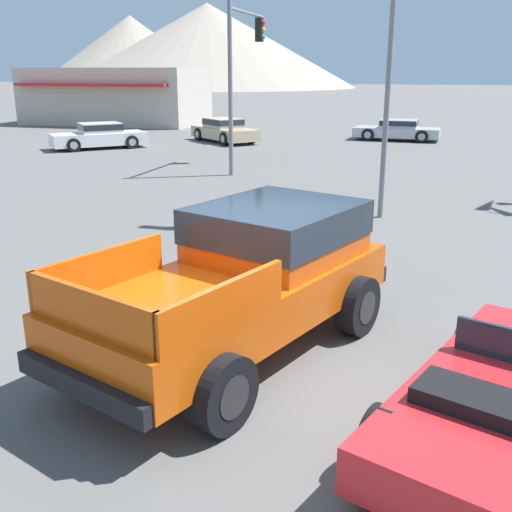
# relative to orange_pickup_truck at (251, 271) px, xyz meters

# --- Properties ---
(ground_plane) EXTENTS (320.00, 320.00, 0.00)m
(ground_plane) POSITION_rel_orange_pickup_truck_xyz_m (0.08, -0.30, -1.08)
(ground_plane) COLOR #5B5956
(orange_pickup_truck) EXTENTS (3.66, 5.59, 1.90)m
(orange_pickup_truck) POSITION_rel_orange_pickup_truck_xyz_m (0.00, 0.00, 0.00)
(orange_pickup_truck) COLOR #CC4C0C
(orange_pickup_truck) RESTS_ON ground_plane
(red_convertible_car) EXTENTS (3.04, 4.44, 1.05)m
(red_convertible_car) POSITION_rel_orange_pickup_truck_xyz_m (3.23, -1.47, -0.66)
(red_convertible_car) COLOR red
(red_convertible_car) RESTS_ON ground_plane
(parked_car_tan) EXTENTS (4.52, 4.20, 1.24)m
(parked_car_tan) POSITION_rel_orange_pickup_truck_xyz_m (-8.66, 23.29, -0.45)
(parked_car_tan) COLOR tan
(parked_car_tan) RESTS_ON ground_plane
(parked_car_silver) EXTENTS (4.66, 2.12, 1.12)m
(parked_car_silver) POSITION_rel_orange_pickup_truck_xyz_m (0.20, 26.69, -0.50)
(parked_car_silver) COLOR #B7BABF
(parked_car_silver) RESTS_ON ground_plane
(parked_car_white) EXTENTS (4.46, 4.40, 1.23)m
(parked_car_white) POSITION_rel_orange_pickup_truck_xyz_m (-13.60, 18.92, -0.45)
(parked_car_white) COLOR white
(parked_car_white) RESTS_ON ground_plane
(traffic_light_main) EXTENTS (0.38, 4.21, 5.98)m
(traffic_light_main) POSITION_rel_orange_pickup_truck_xyz_m (-4.84, 14.92, 3.12)
(traffic_light_main) COLOR slate
(traffic_light_main) RESTS_ON ground_plane
(storefront_building) EXTENTS (12.29, 6.84, 3.85)m
(storefront_building) POSITION_rel_orange_pickup_truck_xyz_m (-19.86, 31.87, 0.85)
(storefront_building) COLOR #BCB2A3
(storefront_building) RESTS_ON ground_plane
(distant_mountain_range) EXTENTS (176.76, 71.51, 17.45)m
(distant_mountain_range) POSITION_rel_orange_pickup_truck_xyz_m (-11.04, 120.54, 6.42)
(distant_mountain_range) COLOR gray
(distant_mountain_range) RESTS_ON ground_plane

